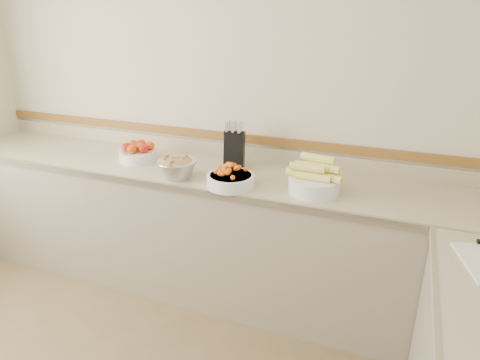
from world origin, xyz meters
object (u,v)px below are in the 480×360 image
at_px(cherry_tomato_bowl, 231,178).
at_px(tomato_bowl, 138,152).
at_px(rhubarb_bowl, 177,167).
at_px(knife_block, 234,148).
at_px(corn_bowl, 314,180).

bearing_deg(cherry_tomato_bowl, tomato_bowl, 165.16).
xyz_separation_m(cherry_tomato_bowl, rhubarb_bowl, (-0.36, 0.00, 0.02)).
relative_size(knife_block, corn_bowl, 0.96).
height_order(knife_block, rhubarb_bowl, knife_block).
bearing_deg(tomato_bowl, cherry_tomato_bowl, -14.84).
bearing_deg(tomato_bowl, rhubarb_bowl, -25.57).
bearing_deg(tomato_bowl, knife_block, 9.84).
relative_size(corn_bowl, rhubarb_bowl, 1.32).
distance_m(knife_block, corn_bowl, 0.64).
relative_size(knife_block, cherry_tomato_bowl, 1.12).
bearing_deg(cherry_tomato_bowl, knife_block, 108.64).
xyz_separation_m(knife_block, tomato_bowl, (-0.68, -0.12, -0.07)).
height_order(knife_block, cherry_tomato_bowl, knife_block).
bearing_deg(knife_block, corn_bowl, -21.56).
relative_size(tomato_bowl, rhubarb_bowl, 1.05).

